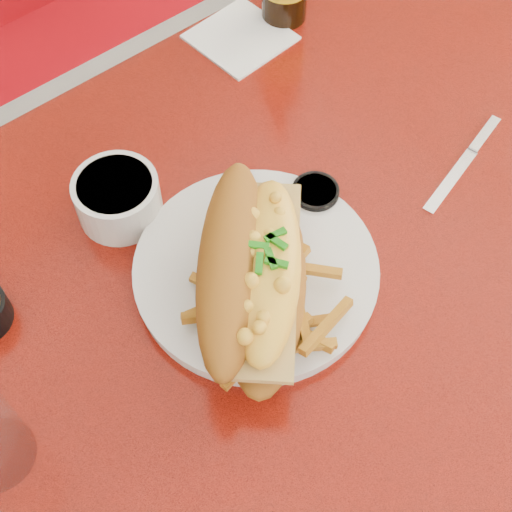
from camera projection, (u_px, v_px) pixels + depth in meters
ground at (289, 455)px, 1.44m from camera, size 8.00×8.00×0.00m
diner_table at (307, 316)px, 0.93m from camera, size 1.23×0.83×0.77m
booth_bench_far at (48, 128)px, 1.54m from camera, size 1.20×0.51×0.90m
dinner_plate at (256, 271)px, 0.77m from camera, size 0.35×0.35×0.02m
mac_hoagie at (253, 273)px, 0.70m from camera, size 0.26×0.26×0.11m
fries_pile at (273, 311)px, 0.71m from camera, size 0.16×0.15×0.04m
fork at (292, 289)px, 0.74m from camera, size 0.07×0.16×0.00m
gravy_ramekin at (118, 197)px, 0.80m from camera, size 0.12×0.12×0.05m
sauce_cup_right at (315, 196)px, 0.81m from camera, size 0.06×0.06×0.03m
knife at (469, 155)px, 0.86m from camera, size 0.17×0.06×0.01m
paper_napkin at (241, 37)px, 0.98m from camera, size 0.13×0.13×0.00m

